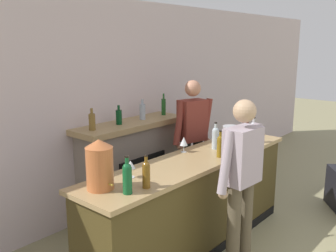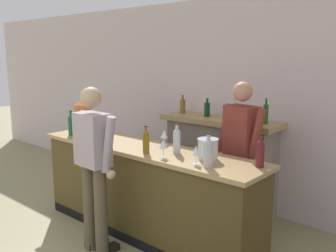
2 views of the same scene
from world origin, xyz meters
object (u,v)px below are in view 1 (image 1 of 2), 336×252
(wine_bottle_port_short, at_px, (215,137))
(wine_bottle_cabernet_heavy, at_px, (127,177))
(fireplace_stone, at_px, (131,166))
(potted_plant_corner, at_px, (256,157))
(wine_bottle_merlot_tall, at_px, (220,145))
(wine_bottle_burgundy_dark, at_px, (146,173))
(wine_glass_near_bucket, at_px, (131,165))
(wine_glass_mid_counter, at_px, (233,141))
(wine_glass_back_row, at_px, (184,142))
(ice_bucket_steel, at_px, (231,134))
(copper_dispenser, at_px, (100,164))
(person_bartender, at_px, (192,139))
(wine_glass_front_right, at_px, (248,135))
(person_customer, at_px, (241,181))
(wine_bottle_riesling_slim, at_px, (253,131))
(wine_bottle_chardonnay_pale, at_px, (246,124))

(wine_bottle_port_short, xyz_separation_m, wine_bottle_cabernet_heavy, (-1.55, -0.20, 0.00))
(fireplace_stone, relative_size, potted_plant_corner, 2.25)
(potted_plant_corner, distance_m, wine_bottle_merlot_tall, 2.68)
(potted_plant_corner, distance_m, wine_bottle_burgundy_dark, 3.73)
(wine_glass_near_bucket, bearing_deg, wine_glass_mid_counter, -11.79)
(wine_glass_back_row, bearing_deg, wine_glass_near_bucket, -171.44)
(wine_bottle_cabernet_heavy, relative_size, wine_glass_back_row, 1.82)
(wine_bottle_merlot_tall, bearing_deg, wine_glass_near_bucket, 165.98)
(fireplace_stone, height_order, wine_glass_near_bucket, fireplace_stone)
(fireplace_stone, distance_m, ice_bucket_steel, 1.38)
(potted_plant_corner, height_order, wine_glass_back_row, wine_glass_back_row)
(copper_dispenser, height_order, wine_bottle_port_short, copper_dispenser)
(person_bartender, bearing_deg, wine_glass_front_right, -89.32)
(wine_bottle_merlot_tall, height_order, wine_bottle_burgundy_dark, wine_bottle_merlot_tall)
(copper_dispenser, height_order, wine_bottle_cabernet_heavy, copper_dispenser)
(wine_bottle_merlot_tall, bearing_deg, copper_dispenser, 169.62)
(person_customer, bearing_deg, ice_bucket_steel, 36.51)
(potted_plant_corner, height_order, copper_dispenser, copper_dispenser)
(potted_plant_corner, bearing_deg, wine_bottle_riesling_slim, -154.32)
(wine_bottle_chardonnay_pale, bearing_deg, wine_glass_front_right, -147.38)
(wine_bottle_merlot_tall, distance_m, wine_bottle_cabernet_heavy, 1.32)
(wine_bottle_port_short, bearing_deg, wine_bottle_cabernet_heavy, -172.61)
(person_customer, distance_m, wine_glass_mid_counter, 0.72)
(person_customer, distance_m, wine_glass_near_bucket, 1.03)
(wine_bottle_riesling_slim, relative_size, wine_bottle_merlot_tall, 1.09)
(wine_glass_near_bucket, bearing_deg, wine_bottle_port_short, -2.12)
(wine_bottle_riesling_slim, relative_size, wine_bottle_port_short, 1.01)
(fireplace_stone, relative_size, person_customer, 0.94)
(person_bartender, distance_m, wine_bottle_chardonnay_pale, 0.73)
(wine_glass_front_right, bearing_deg, wine_glass_near_bucket, 171.55)
(ice_bucket_steel, relative_size, wine_glass_mid_counter, 1.16)
(fireplace_stone, height_order, person_customer, person_customer)
(ice_bucket_steel, height_order, wine_glass_mid_counter, ice_bucket_steel)
(potted_plant_corner, distance_m, person_customer, 3.06)
(wine_bottle_riesling_slim, height_order, wine_bottle_burgundy_dark, wine_bottle_riesling_slim)
(copper_dispenser, bearing_deg, ice_bucket_steel, -0.58)
(wine_bottle_chardonnay_pale, bearing_deg, person_bartender, 134.08)
(wine_glass_mid_counter, bearing_deg, person_bartender, 66.04)
(ice_bucket_steel, distance_m, wine_bottle_burgundy_dark, 1.75)
(ice_bucket_steel, bearing_deg, fireplace_stone, 117.90)
(copper_dispenser, distance_m, wine_glass_front_right, 2.03)
(wine_bottle_cabernet_heavy, distance_m, wine_bottle_chardonnay_pale, 2.44)
(wine_bottle_port_short, relative_size, wine_glass_front_right, 1.72)
(potted_plant_corner, height_order, wine_bottle_chardonnay_pale, wine_bottle_chardonnay_pale)
(copper_dispenser, height_order, wine_glass_mid_counter, copper_dispenser)
(person_customer, xyz_separation_m, wine_bottle_riesling_slim, (1.06, 0.45, 0.22))
(ice_bucket_steel, height_order, wine_bottle_cabernet_heavy, wine_bottle_cabernet_heavy)
(wine_bottle_cabernet_heavy, relative_size, wine_glass_near_bucket, 1.98)
(fireplace_stone, bearing_deg, wine_glass_back_row, -96.41)
(fireplace_stone, distance_m, copper_dispenser, 1.89)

